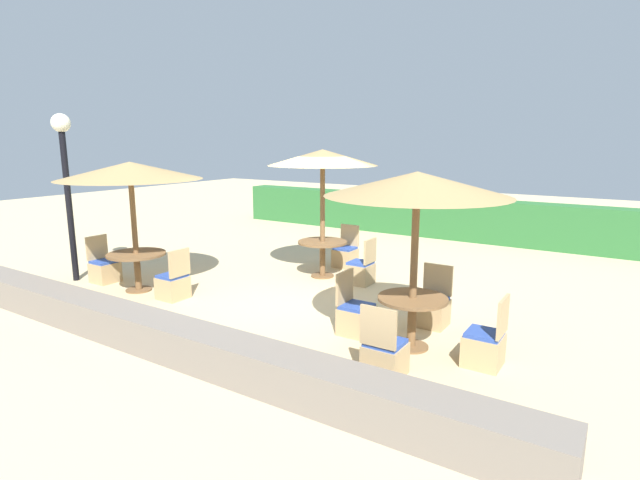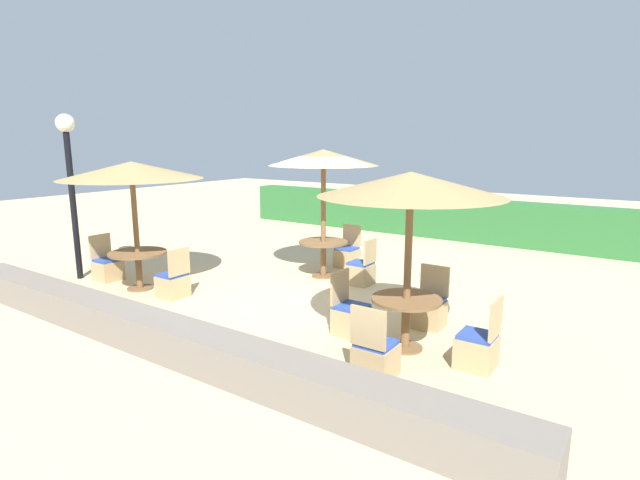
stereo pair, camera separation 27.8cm
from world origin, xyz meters
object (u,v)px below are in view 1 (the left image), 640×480
Objects in this scene: patio_chair_center_east at (361,271)px; patio_chair_front_right_east at (485,346)px; patio_chair_front_left_west at (104,269)px; round_table_front_right at (412,310)px; parasol_front_right at (417,185)px; patio_chair_front_right_west at (356,317)px; patio_chair_front_left_east at (173,285)px; patio_chair_front_right_north at (432,309)px; patio_chair_front_right_south at (384,356)px; round_table_center at (322,249)px; parasol_front_left at (130,171)px; round_table_front_left at (137,261)px; lamp_post at (65,164)px; parasol_center at (323,158)px; patio_chair_center_north at (345,255)px.

patio_chair_front_right_east is at bearing -128.13° from patio_chair_center_east.
round_table_front_right is at bearing 92.68° from patio_chair_front_left_west.
patio_chair_front_right_west is at bearing 178.06° from parasol_front_right.
patio_chair_front_right_west and patio_chair_front_left_east have the same top height.
patio_chair_front_right_north is 2.44m from patio_chair_center_east.
patio_chair_front_right_west reaches higher than round_table_front_right.
patio_chair_front_right_south is at bearing 43.27° from patio_chair_front_right_west.
patio_chair_front_right_east is 0.91× the size of round_table_center.
parasol_front_left reaches higher than patio_chair_front_left_west.
round_table_front_left is at bearing 91.41° from patio_chair_front_left_east.
patio_chair_front_right_north is (-0.06, 0.97, -1.99)m from parasol_front_right.
lamp_post is 2.45m from round_table_front_left.
patio_chair_front_left_east is at bearing -118.47° from parasol_center.
patio_chair_center_east is 4.74m from parasol_front_left.
round_table_center is 1.10× the size of patio_chair_center_north.
parasol_center is 1.02× the size of parasol_front_left.
parasol_front_left is at bearing 89.20° from patio_chair_front_left_west.
patio_chair_front_left_west is at bearing 90.24° from patio_chair_front_left_east.
parasol_front_right is at bearing -38.94° from parasol_center.
parasol_front_right is 2.22m from patio_chair_front_right_south.
parasol_center reaches higher than patio_chair_front_right_west.
parasol_center reaches higher than parasol_front_right.
patio_chair_front_right_north is at bearing 12.15° from lamp_post.
patio_chair_front_left_east is 1.00× the size of patio_chair_front_left_west.
lamp_post is 1.69m from parasol_front_left.
patio_chair_front_left_east is (-1.47, -2.71, -2.19)m from parasol_center.
patio_chair_front_left_west is (-1.06, 0.01, -0.31)m from round_table_front_left.
patio_chair_front_right_north is at bearing -125.23° from patio_chair_center_east.
patio_chair_front_right_south is at bearing 93.20° from patio_chair_front_right_north.
patio_chair_front_right_north is 0.35× the size of parasol_center.
parasol_front_left is at bearing 91.41° from patio_chair_front_left_east.
parasol_front_left is at bearing -176.63° from parasol_front_right.
parasol_front_right is 0.94× the size of parasol_front_left.
patio_chair_front_right_west is at bearing 133.27° from patio_chair_front_right_south.
patio_chair_center_east is (-1.16, 2.34, 0.00)m from patio_chair_front_right_west.
lamp_post is 1.26× the size of parasol_center.
patio_chair_front_right_west and patio_chair_center_north have the same top height.
patio_chair_front_right_south is at bearing -87.01° from round_table_front_right.
lamp_post is at bearing -84.67° from patio_chair_front_right_west.
patio_chair_front_right_west is 1.38m from patio_chair_front_right_south.
patio_chair_center_north and patio_chair_center_east have the same top height.
parasol_front_right is at bearing 135.00° from round_table_front_right.
lamp_post is 3.09× the size of round_table_front_left.
patio_chair_front_right_east is 7.47m from patio_chair_front_left_west.
patio_chair_center_north is at bearing 136.86° from patio_chair_front_left_west.
parasol_front_right is at bearing 88.75° from patio_chair_front_right_east.
patio_chair_center_north is at bearing 90.76° from round_table_center.
patio_chair_front_right_west is 0.35× the size of parasol_center.
round_table_center is (-2.98, 2.41, 0.04)m from round_table_front_right.
patio_chair_center_east is (-2.05, 2.37, -0.29)m from round_table_front_right.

